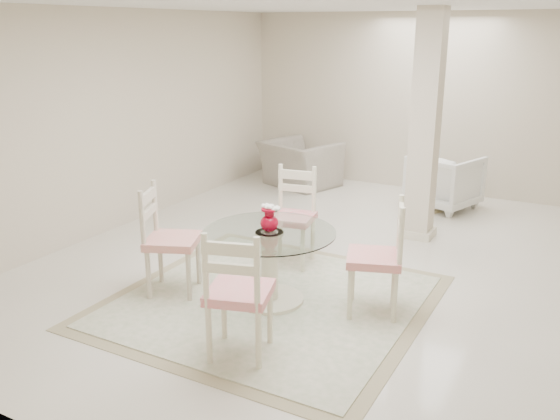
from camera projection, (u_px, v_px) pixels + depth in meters
The scene contains 13 objects.
ground at pixel (338, 264), 6.46m from camera, with size 7.00×7.00×0.00m, color white.
room_shell at pixel (344, 92), 5.91m from camera, with size 6.02×7.02×2.71m.
column at pixel (425, 127), 6.92m from camera, with size 0.30×0.30×2.70m, color beige.
area_rug at pixel (270, 301), 5.57m from camera, with size 2.81×2.81×0.02m.
dining_table at pixel (270, 267), 5.47m from camera, with size 1.21×1.21×0.70m.
red_vase at pixel (270, 219), 5.33m from camera, with size 0.19×0.17×0.26m.
dining_chair_east at pixel (383, 249), 5.18m from camera, with size 0.59×0.59×1.17m.
dining_chair_north at pixel (293, 209), 6.35m from camera, with size 0.54×0.54×1.16m.
dining_chair_west at pixel (164, 232), 5.60m from camera, with size 0.62×0.62×1.18m.
dining_chair_south at pixel (237, 286), 4.44m from camera, with size 0.59×0.59×1.18m.
recliner_taupe at pixel (300, 164), 9.55m from camera, with size 1.11×0.97×0.72m, color #A29A86.
armchair_white at pixel (445, 181), 8.37m from camera, with size 0.83×0.85×0.77m, color white.
side_table at pixel (427, 192), 8.34m from camera, with size 0.52×0.52×0.54m.
Camera 1 is at (2.31, -5.57, 2.48)m, focal length 38.00 mm.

